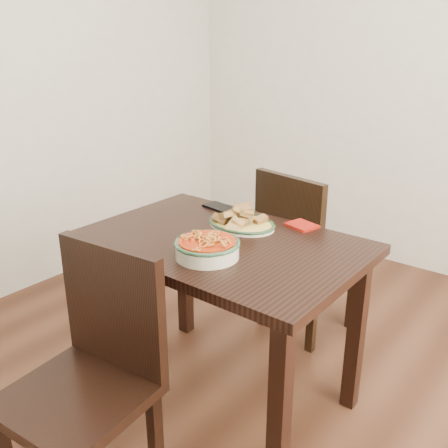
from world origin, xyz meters
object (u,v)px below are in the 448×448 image
Objects in this scene: chair_far at (301,246)px; smartphone at (220,207)px; fish_plate at (242,217)px; chair_near at (94,366)px; dining_table at (221,264)px; noodle_bowl at (207,246)px.

smartphone is (-0.24, -0.36, 0.26)m from chair_far.
fish_plate is 1.87× the size of smartphone.
chair_far and chair_near have the same top height.
chair_far is 0.57m from fish_plate.
dining_table is at bearing -82.54° from fish_plate.
noodle_bowl is at bearing -67.92° from dining_table.
chair_far is at bearing 94.77° from noodle_bowl.
smartphone is (-0.22, 0.93, 0.26)m from chair_near.
smartphone is at bearing 97.74° from chair_near.
noodle_bowl reaches higher than dining_table.
dining_table is at bearing -41.77° from smartphone.
smartphone is at bearing 66.07° from chair_far.
fish_plate is (0.01, 0.80, 0.30)m from chair_near.
chair_near is (-0.03, -0.63, -0.14)m from dining_table.
dining_table is 0.23m from noodle_bowl.
chair_far reaches higher than smartphone.
smartphone is at bearing 149.63° from fish_plate.
fish_plate is at bearing 84.13° from chair_near.
noodle_bowl is (0.07, -0.16, 0.15)m from dining_table.
chair_far reaches higher than noodle_bowl.
dining_table is 0.41m from smartphone.
chair_far is 0.88m from noodle_bowl.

